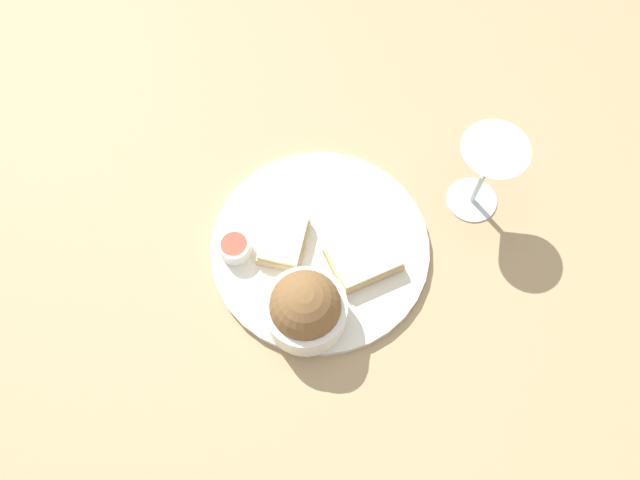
% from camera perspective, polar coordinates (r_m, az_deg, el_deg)
% --- Properties ---
extents(ground_plane, '(4.00, 4.00, 0.00)m').
position_cam_1_polar(ground_plane, '(0.91, 0.00, -0.87)').
color(ground_plane, tan).
extents(dinner_plate, '(0.32, 0.32, 0.01)m').
position_cam_1_polar(dinner_plate, '(0.90, 0.00, -0.70)').
color(dinner_plate, silver).
rests_on(dinner_plate, ground_plane).
extents(salad_bowl, '(0.11, 0.11, 0.10)m').
position_cam_1_polar(salad_bowl, '(0.82, -1.34, -6.24)').
color(salad_bowl, white).
rests_on(salad_bowl, dinner_plate).
extents(sauce_ramekin, '(0.05, 0.05, 0.03)m').
position_cam_1_polar(sauce_ramekin, '(0.88, -7.79, -0.66)').
color(sauce_ramekin, white).
rests_on(sauce_ramekin, dinner_plate).
extents(cheese_toast_near, '(0.12, 0.11, 0.03)m').
position_cam_1_polar(cheese_toast_near, '(0.88, 4.01, -1.73)').
color(cheese_toast_near, tan).
rests_on(cheese_toast_near, dinner_plate).
extents(cheese_toast_far, '(0.09, 0.08, 0.03)m').
position_cam_1_polar(cheese_toast_far, '(0.89, -3.35, -0.07)').
color(cheese_toast_far, tan).
rests_on(cheese_toast_far, dinner_plate).
extents(wine_glass, '(0.09, 0.09, 0.14)m').
position_cam_1_polar(wine_glass, '(0.88, 15.14, 6.65)').
color(wine_glass, silver).
rests_on(wine_glass, ground_plane).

